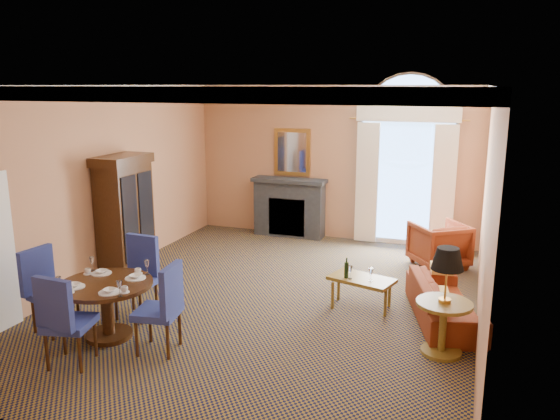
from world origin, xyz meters
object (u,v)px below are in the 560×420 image
(armoire, at_px, (125,218))
(coffee_table, at_px, (361,280))
(side_table, at_px, (445,289))
(dining_table, at_px, (106,297))
(armchair, at_px, (439,245))
(sofa, at_px, (444,301))

(armoire, bearing_deg, coffee_table, -1.14)
(coffee_table, xyz_separation_m, side_table, (1.23, -1.04, 0.41))
(armoire, xyz_separation_m, dining_table, (1.22, -2.15, -0.44))
(coffee_table, bearing_deg, dining_table, -128.56)
(armchair, relative_size, coffee_table, 0.87)
(dining_table, relative_size, sofa, 0.62)
(sofa, distance_m, side_table, 1.17)
(armoire, bearing_deg, side_table, -11.93)
(dining_table, xyz_separation_m, coffee_table, (2.87, 2.07, -0.13))
(armchair, relative_size, side_table, 0.67)
(armoire, bearing_deg, sofa, -1.05)
(dining_table, bearing_deg, coffee_table, 35.83)
(sofa, height_order, armchair, armchair)
(dining_table, height_order, coffee_table, dining_table)
(sofa, height_order, coffee_table, coffee_table)
(sofa, xyz_separation_m, side_table, (0.05, -1.03, 0.56))
(dining_table, height_order, side_table, side_table)
(coffee_table, distance_m, side_table, 1.66)
(coffee_table, bearing_deg, sofa, 14.88)
(side_table, bearing_deg, coffee_table, 139.60)
(armchair, bearing_deg, dining_table, 13.34)
(sofa, relative_size, side_table, 1.45)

